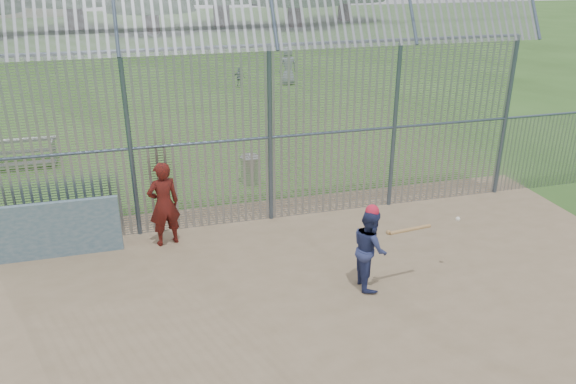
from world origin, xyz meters
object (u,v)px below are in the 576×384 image
object	(u,v)px
onlooker	(164,204)
trash_can	(250,169)
batter	(370,248)
bleacher	(1,155)
dugout_wall	(56,230)

from	to	relation	value
onlooker	trash_can	world-z (taller)	onlooker
batter	bleacher	distance (m)	11.64
bleacher	onlooker	bearing A→B (deg)	-54.56
trash_can	bleacher	xyz separation A→B (m)	(-6.72, 2.99, 0.03)
onlooker	trash_can	distance (m)	3.92
dugout_wall	onlooker	size ratio (longest dim) A/B	1.36
onlooker	bleacher	distance (m)	7.38
dugout_wall	batter	distance (m)	6.27
batter	bleacher	world-z (taller)	batter
trash_can	bleacher	distance (m)	7.35
batter	trash_can	distance (m)	5.78
batter	onlooker	bearing A→B (deg)	57.86
onlooker	dugout_wall	bearing A→B (deg)	-15.39
batter	onlooker	distance (m)	4.41
batter	bleacher	xyz separation A→B (m)	(-7.78, 8.66, -0.38)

